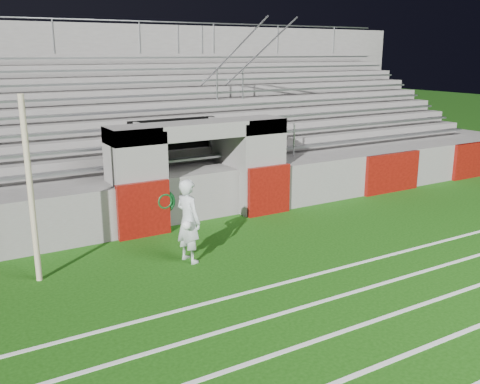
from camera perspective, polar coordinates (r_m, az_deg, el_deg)
ground at (r=11.51m, az=3.77°, el=-7.40°), size 90.00×90.00×0.00m
field_post at (r=10.75m, az=-21.45°, el=0.10°), size 0.11×0.11×3.61m
stadium_structure at (r=18.02m, az=-10.70°, el=5.41°), size 26.00×8.48×5.42m
goalkeeper_with_ball at (r=11.25m, az=-5.53°, el=-3.08°), size 0.58×0.74×1.80m
hose_coil at (r=13.13m, az=-8.08°, el=-1.05°), size 0.59×0.14×0.59m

